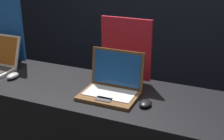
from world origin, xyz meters
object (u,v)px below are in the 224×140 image
at_px(laptop_middle, 112,85).
at_px(mouse_middle, 145,103).
at_px(promo_stand_middle, 126,52).
at_px(mouse_front, 13,76).
at_px(promo_stand_front, 7,29).

relative_size(laptop_middle, mouse_middle, 3.61).
relative_size(laptop_middle, promo_stand_middle, 0.80).
bearing_deg(promo_stand_middle, mouse_front, -159.25).
relative_size(promo_stand_front, laptop_middle, 1.59).
bearing_deg(laptop_middle, promo_stand_front, 166.83).
height_order(promo_stand_front, laptop_middle, promo_stand_front).
bearing_deg(mouse_middle, promo_stand_front, 166.38).
height_order(promo_stand_front, promo_stand_middle, promo_stand_front).
distance_m(promo_stand_front, mouse_middle, 1.24).
relative_size(mouse_front, laptop_middle, 0.30).
distance_m(laptop_middle, promo_stand_middle, 0.26).
bearing_deg(promo_stand_front, laptop_middle, -13.17).
xyz_separation_m(promo_stand_front, mouse_middle, (1.18, -0.29, -0.24)).
bearing_deg(promo_stand_middle, laptop_middle, -90.00).
xyz_separation_m(mouse_middle, promo_stand_middle, (-0.23, 0.29, 0.18)).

